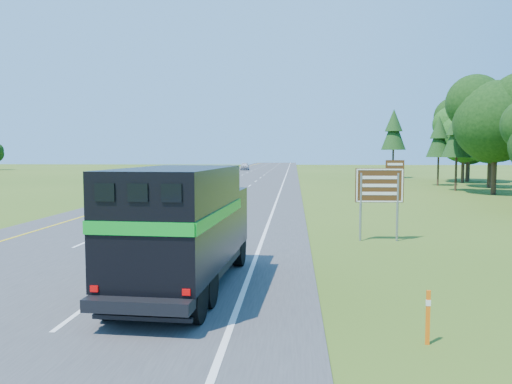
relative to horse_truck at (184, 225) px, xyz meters
The scene contains 7 objects.
road 46.25m from the horse_truck, 94.81° to the left, with size 15.00×260.00×0.04m, color #38383A.
lane_markings 46.25m from the horse_truck, 94.81° to the left, with size 11.15×260.00×0.01m.
horse_truck is the anchor object (origin of this frame).
white_suv 30.47m from the horse_truck, 105.24° to the left, with size 2.71×5.88×1.63m, color white.
far_car 94.89m from the horse_truck, 94.68° to the left, with size 1.94×4.83×1.65m, color #ACACB3.
exit_sign 10.62m from the horse_truck, 51.31° to the left, with size 2.05×0.15×3.47m.
delineator 6.69m from the horse_truck, 31.35° to the right, with size 0.09×0.05×1.09m.
Camera 1 is at (6.84, -9.26, 3.77)m, focal length 35.00 mm.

